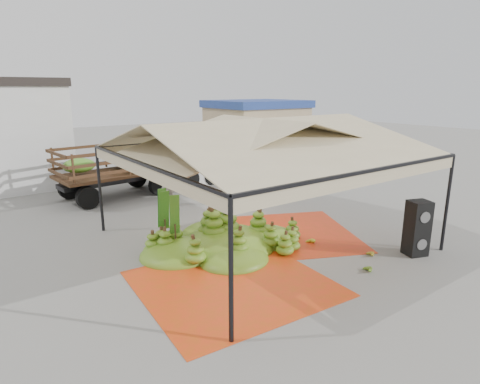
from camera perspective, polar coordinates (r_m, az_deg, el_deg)
ground at (r=13.53m, az=3.06°, el=-6.76°), size 90.00×90.00×0.00m
canopy_tent at (r=12.71m, az=3.27°, el=7.24°), size 8.10×8.10×4.00m
building_tan at (r=29.14m, az=2.36°, el=8.93°), size 6.30×5.30×4.10m
tarp_left at (r=10.65m, az=-1.01°, el=-12.85°), size 4.92×4.72×0.01m
tarp_right at (r=14.17m, az=7.14°, el=-5.83°), size 5.68×5.78×0.01m
banana_heap at (r=12.70m, az=-1.95°, el=-5.38°), size 5.95×5.11×1.17m
hand_yellow_a at (r=12.79m, az=17.79°, el=-8.30°), size 0.54×0.50×0.20m
hand_yellow_b at (r=13.30m, az=9.92°, el=-6.88°), size 0.53×0.47×0.21m
hand_red_a at (r=14.13m, az=24.04°, el=-6.65°), size 0.54×0.47×0.22m
hand_red_b at (r=14.17m, az=23.72°, el=-6.55°), size 0.53×0.46×0.22m
hand_green at (r=11.73m, az=17.39°, el=-10.33°), size 0.59×0.55×0.21m
hanging_bunches at (r=13.58m, az=8.59°, el=4.67°), size 1.74×0.24×0.20m
speaker_stack at (r=13.18m, az=23.89°, el=-4.72°), size 0.76×0.71×1.69m
banana_leaves at (r=13.15m, az=-9.68°, el=-7.59°), size 0.96×1.36×3.70m
vendor at (r=17.44m, az=-10.38°, el=1.12°), size 0.70×0.47×1.87m
truck_left at (r=19.89m, az=-13.94°, el=4.25°), size 7.34×3.20×2.44m
truck_right at (r=23.77m, az=-0.21°, el=6.35°), size 7.53×3.59×2.48m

